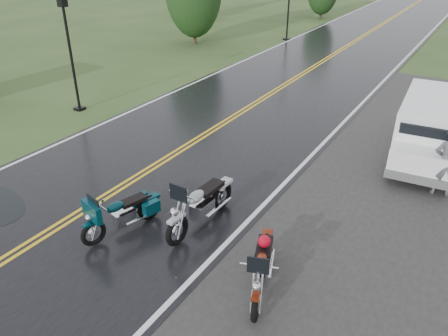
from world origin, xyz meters
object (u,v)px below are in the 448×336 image
motorcycle_silver (176,220)px  lamp_post_far_left (289,3)px  motorcycle_red (256,294)px  person_at_van (447,163)px  motorcycle_teal (92,224)px  lamp_post_near_left (71,55)px  van_white (396,144)px

motorcycle_silver → lamp_post_far_left: 22.78m
motorcycle_red → person_at_van: person_at_van is taller
motorcycle_teal → lamp_post_far_left: bearing=118.1°
motorcycle_red → lamp_post_near_left: size_ratio=0.49×
motorcycle_teal → motorcycle_red: bearing=14.5°
motorcycle_teal → lamp_post_far_left: size_ratio=0.45×
motorcycle_red → lamp_post_near_left: 12.74m
motorcycle_red → lamp_post_near_left: bearing=131.7°
van_white → lamp_post_near_left: (-11.96, -1.01, 1.25)m
lamp_post_near_left → lamp_post_far_left: (1.63, 16.61, 0.12)m
lamp_post_far_left → motorcycle_silver: bearing=-72.0°
motorcycle_red → motorcycle_teal: motorcycle_red is taller
van_white → person_at_van: person_at_van is taller
motorcycle_silver → lamp_post_near_left: lamp_post_near_left is taller
motorcycle_red → motorcycle_silver: motorcycle_silver is taller
lamp_post_far_left → motorcycle_red: bearing=-67.2°
person_at_van → lamp_post_near_left: bearing=-14.7°
motorcycle_teal → lamp_post_far_left: 23.30m
lamp_post_near_left → motorcycle_teal: bearing=-40.3°
lamp_post_near_left → lamp_post_far_left: size_ratio=0.95×
motorcycle_red → lamp_post_far_left: lamp_post_far_left is taller
motorcycle_teal → lamp_post_near_left: size_ratio=0.47×
van_white → motorcycle_red: bearing=-100.7°
motorcycle_silver → van_white: size_ratio=0.51×
motorcycle_silver → person_at_van: size_ratio=1.28×
motorcycle_teal → van_white: (4.90, 6.99, 0.34)m
motorcycle_red → lamp_post_near_left: lamp_post_near_left is taller
motorcycle_red → motorcycle_silver: 2.68m
motorcycle_red → lamp_post_far_left: size_ratio=0.47×
motorcycle_red → lamp_post_far_left: bearing=92.8°
van_white → person_at_van: size_ratio=2.53×
motorcycle_teal → motorcycle_silver: motorcycle_silver is taller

